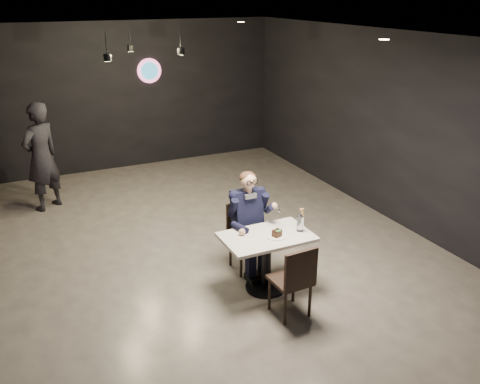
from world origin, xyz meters
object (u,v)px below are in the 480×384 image
chair_near (290,279)px  passerby (41,157)px  seated_man (247,220)px  sundae_glass (300,224)px  main_table (266,262)px  chair_far (247,238)px

chair_near → passerby: passerby is taller
seated_man → sundae_glass: size_ratio=7.24×
main_table → chair_near: 0.59m
main_table → chair_far: chair_far is taller
chair_far → seated_man: 0.26m
seated_man → sundae_glass: seated_man is taller
chair_far → seated_man: bearing=0.0°
seated_man → passerby: size_ratio=0.77×
chair_far → chair_near: size_ratio=1.00×
main_table → chair_far: (0.00, 0.55, 0.09)m
sundae_glass → seated_man: bearing=125.4°
seated_man → passerby: 4.04m
chair_far → sundae_glass: 0.85m
chair_far → chair_near: same height
chair_near → sundae_glass: bearing=47.2°
sundae_glass → passerby: bearing=123.8°
chair_far → seated_man: seated_man is taller
main_table → chair_near: chair_near is taller
chair_far → sundae_glass: bearing=-54.6°
main_table → chair_far: bearing=90.0°
seated_man → chair_near: bearing=-90.0°
seated_man → passerby: bearing=123.5°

